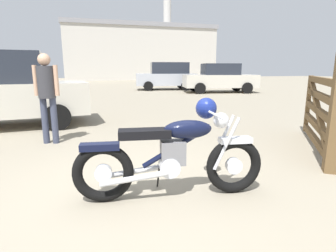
{
  "coord_description": "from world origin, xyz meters",
  "views": [
    {
      "loc": [
        -0.47,
        -2.95,
        1.4
      ],
      "look_at": [
        0.45,
        0.39,
        0.65
      ],
      "focal_mm": 28.85,
      "sensor_mm": 36.0,
      "label": 1
    }
  ],
  "objects_px": {
    "red_hatchback_near": "(167,76)",
    "vintage_motorcycle": "(175,153)",
    "timber_gate": "(322,111)",
    "pale_sedan_back": "(11,76)",
    "white_estate_far": "(220,78)",
    "bystander": "(47,89)"
  },
  "relations": [
    {
      "from": "pale_sedan_back",
      "to": "white_estate_far",
      "type": "xyz_separation_m",
      "value": [
        12.32,
        -5.15,
        -0.1
      ]
    },
    {
      "from": "vintage_motorcycle",
      "to": "red_hatchback_near",
      "type": "relative_size",
      "value": 0.51
    },
    {
      "from": "timber_gate",
      "to": "red_hatchback_near",
      "type": "relative_size",
      "value": 0.53
    },
    {
      "from": "vintage_motorcycle",
      "to": "white_estate_far",
      "type": "distance_m",
      "value": 13.58
    },
    {
      "from": "red_hatchback_near",
      "to": "pale_sedan_back",
      "type": "relative_size",
      "value": 0.83
    },
    {
      "from": "bystander",
      "to": "pale_sedan_back",
      "type": "xyz_separation_m",
      "value": [
        -4.31,
        14.44,
        -0.08
      ]
    },
    {
      "from": "vintage_motorcycle",
      "to": "timber_gate",
      "type": "relative_size",
      "value": 0.96
    },
    {
      "from": "timber_gate",
      "to": "bystander",
      "type": "distance_m",
      "value": 4.8
    },
    {
      "from": "timber_gate",
      "to": "pale_sedan_back",
      "type": "xyz_separation_m",
      "value": [
        -8.74,
        16.28,
        0.24
      ]
    },
    {
      "from": "pale_sedan_back",
      "to": "red_hatchback_near",
      "type": "bearing_deg",
      "value": -4.59
    },
    {
      "from": "pale_sedan_back",
      "to": "white_estate_far",
      "type": "distance_m",
      "value": 13.36
    },
    {
      "from": "bystander",
      "to": "white_estate_far",
      "type": "xyz_separation_m",
      "value": [
        8.01,
        9.29,
        -0.18
      ]
    },
    {
      "from": "red_hatchback_near",
      "to": "vintage_motorcycle",
      "type": "bearing_deg",
      "value": 83.24
    },
    {
      "from": "vintage_motorcycle",
      "to": "pale_sedan_back",
      "type": "distance_m",
      "value": 18.16
    },
    {
      "from": "timber_gate",
      "to": "vintage_motorcycle",
      "type": "bearing_deg",
      "value": 141.61
    },
    {
      "from": "bystander",
      "to": "red_hatchback_near",
      "type": "height_order",
      "value": "red_hatchback_near"
    },
    {
      "from": "timber_gate",
      "to": "bystander",
      "type": "xyz_separation_m",
      "value": [
        -4.43,
        1.84,
        0.32
      ]
    },
    {
      "from": "white_estate_far",
      "to": "red_hatchback_near",
      "type": "bearing_deg",
      "value": 140.64
    },
    {
      "from": "timber_gate",
      "to": "red_hatchback_near",
      "type": "distance_m",
      "value": 14.02
    },
    {
      "from": "timber_gate",
      "to": "white_estate_far",
      "type": "xyz_separation_m",
      "value": [
        3.59,
        11.13,
        0.13
      ]
    },
    {
      "from": "red_hatchback_near",
      "to": "white_estate_far",
      "type": "relative_size",
      "value": 0.92
    },
    {
      "from": "vintage_motorcycle",
      "to": "pale_sedan_back",
      "type": "relative_size",
      "value": 0.42
    }
  ]
}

